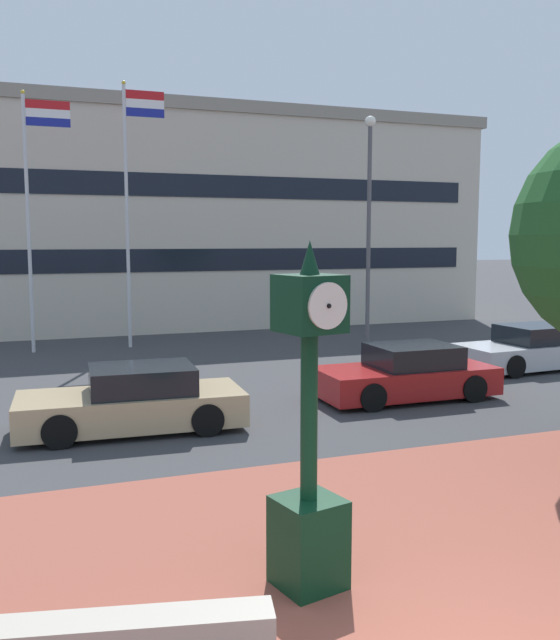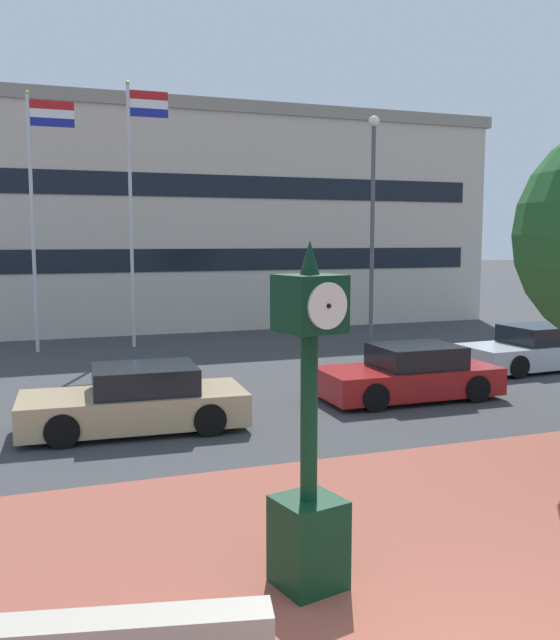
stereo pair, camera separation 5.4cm
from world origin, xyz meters
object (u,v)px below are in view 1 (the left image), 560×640
(car_street_near, at_px, (533,349))
(car_street_far, at_px, (134,402))
(flagpole_primary, at_px, (32,203))
(flagpole_secondary, at_px, (130,197))
(car_street_distant, at_px, (407,375))
(street_lamp_post, at_px, (369,212))
(civic_building, at_px, (210,220))
(street_clock, at_px, (309,454))

(car_street_near, bearing_deg, car_street_far, 98.98)
(car_street_near, distance_m, flagpole_primary, 16.46)
(car_street_near, relative_size, flagpole_primary, 0.55)
(flagpole_secondary, bearing_deg, car_street_near, -37.98)
(car_street_far, distance_m, car_street_distant, 6.53)
(car_street_distant, bearing_deg, car_street_near, -69.17)
(car_street_near, height_order, street_lamp_post, street_lamp_post)
(car_street_distant, height_order, civic_building, civic_building)
(street_clock, xyz_separation_m, car_street_near, (11.05, 9.47, -0.91))
(civic_building, bearing_deg, flagpole_primary, -135.35)
(car_street_far, height_order, civic_building, civic_building)
(car_street_distant, relative_size, flagpole_primary, 0.50)
(car_street_far, height_order, car_street_distant, same)
(car_street_far, relative_size, flagpole_secondary, 0.49)
(car_street_distant, distance_m, flagpole_secondary, 12.25)
(flagpole_secondary, height_order, civic_building, civic_building)
(flagpole_primary, bearing_deg, street_clock, -81.68)
(car_street_distant, distance_m, street_lamp_post, 7.94)
(car_street_far, distance_m, civic_building, 20.09)
(street_clock, relative_size, street_lamp_post, 0.49)
(car_street_near, distance_m, civic_building, 17.50)
(car_street_near, xyz_separation_m, car_street_distant, (-5.43, -2.02, -0.00))
(flagpole_primary, bearing_deg, car_street_distant, -51.13)
(civic_building, bearing_deg, car_street_near, -70.76)
(car_street_near, height_order, car_street_far, same)
(car_street_distant, bearing_deg, street_lamp_post, -19.04)
(civic_building, height_order, street_lamp_post, civic_building)
(car_street_near, bearing_deg, flagpole_primary, 56.02)
(flagpole_primary, bearing_deg, car_street_far, -81.06)
(flagpole_primary, height_order, civic_building, civic_building)
(car_street_near, bearing_deg, street_clock, 127.47)
(civic_building, xyz_separation_m, street_lamp_post, (2.44, -11.66, -0.02))
(car_street_distant, xyz_separation_m, flagpole_primary, (-8.19, 10.16, 4.38))
(street_clock, relative_size, civic_building, 0.16)
(flagpole_primary, height_order, street_lamp_post, flagpole_primary)
(flagpole_secondary, distance_m, street_lamp_post, 8.19)
(street_clock, xyz_separation_m, car_street_distant, (5.62, 7.44, -0.92))
(civic_building, bearing_deg, flagpole_secondary, -121.33)
(car_street_near, xyz_separation_m, civic_building, (-5.61, 16.06, 4.10))
(street_clock, bearing_deg, car_street_far, 84.35)
(street_clock, height_order, flagpole_secondary, flagpole_secondary)
(car_street_far, height_order, street_lamp_post, street_lamp_post)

